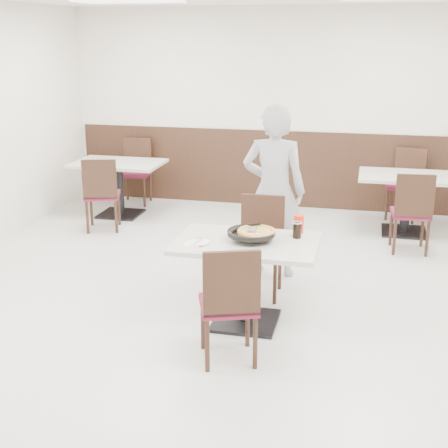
% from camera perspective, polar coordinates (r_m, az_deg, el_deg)
% --- Properties ---
extents(floor, '(7.00, 7.00, 0.00)m').
position_cam_1_polar(floor, '(6.00, -0.41, -6.79)').
color(floor, '#BABAB5').
rests_on(floor, ground).
extents(wall_back, '(6.00, 0.04, 2.80)m').
position_cam_1_polar(wall_back, '(8.99, 4.88, 10.40)').
color(wall_back, beige).
rests_on(wall_back, floor).
extents(wainscot_back, '(5.90, 0.03, 1.10)m').
position_cam_1_polar(wainscot_back, '(9.11, 4.73, 5.07)').
color(wainscot_back, black).
rests_on(wainscot_back, floor).
extents(fluo_panel_c, '(1.20, 0.60, 0.02)m').
position_cam_1_polar(fluo_panel_c, '(7.67, -8.70, 19.49)').
color(fluo_panel_c, white).
rests_on(fluo_panel_c, ceiling).
extents(main_table, '(1.24, 0.86, 0.75)m').
position_cam_1_polar(main_table, '(5.38, 2.03, -5.37)').
color(main_table, beige).
rests_on(main_table, floor).
extents(chair_near, '(0.54, 0.54, 0.95)m').
position_cam_1_polar(chair_near, '(4.76, 0.40, -7.14)').
color(chair_near, black).
rests_on(chair_near, floor).
extents(chair_far, '(0.43, 0.43, 0.95)m').
position_cam_1_polar(chair_far, '(5.92, 3.24, -2.23)').
color(chair_far, black).
rests_on(chair_far, floor).
extents(trivet, '(0.13, 0.13, 0.04)m').
position_cam_1_polar(trivet, '(5.26, 2.97, -1.32)').
color(trivet, black).
rests_on(trivet, main_table).
extents(pizza_pan, '(0.36, 0.36, 0.01)m').
position_cam_1_polar(pizza_pan, '(5.25, 2.51, -1.09)').
color(pizza_pan, black).
rests_on(pizza_pan, trivet).
extents(pizza, '(0.33, 0.33, 0.02)m').
position_cam_1_polar(pizza, '(5.25, 3.01, -0.88)').
color(pizza, tan).
rests_on(pizza, pizza_pan).
extents(pizza_server, '(0.09, 0.11, 0.00)m').
position_cam_1_polar(pizza_server, '(5.25, 2.61, -0.49)').
color(pizza_server, white).
rests_on(pizza_server, pizza).
extents(napkin, '(0.16, 0.16, 0.00)m').
position_cam_1_polar(napkin, '(5.18, -2.83, -1.80)').
color(napkin, white).
rests_on(napkin, main_table).
extents(side_plate, '(0.17, 0.17, 0.01)m').
position_cam_1_polar(side_plate, '(5.19, -2.24, -1.70)').
color(side_plate, white).
rests_on(side_plate, napkin).
extents(fork, '(0.06, 0.18, 0.00)m').
position_cam_1_polar(fork, '(5.20, -2.33, -1.56)').
color(fork, white).
rests_on(fork, side_plate).
extents(cola_glass, '(0.08, 0.08, 0.13)m').
position_cam_1_polar(cola_glass, '(5.35, 6.69, -0.60)').
color(cola_glass, black).
rests_on(cola_glass, main_table).
extents(red_cup, '(0.09, 0.09, 0.16)m').
position_cam_1_polar(red_cup, '(5.48, 6.84, -0.01)').
color(red_cup, red).
rests_on(red_cup, main_table).
extents(diner_person, '(0.65, 0.43, 1.77)m').
position_cam_1_polar(diner_person, '(6.37, 4.58, 3.00)').
color(diner_person, '#ADADB2').
rests_on(diner_person, floor).
extents(bg_table_left, '(1.25, 0.88, 0.75)m').
position_cam_1_polar(bg_table_left, '(8.73, -9.55, 3.19)').
color(bg_table_left, beige).
rests_on(bg_table_left, floor).
extents(bg_chair_left_near, '(0.52, 0.52, 0.95)m').
position_cam_1_polar(bg_chair_left_near, '(8.09, -11.06, 2.76)').
color(bg_chair_left_near, black).
rests_on(bg_chair_left_near, floor).
extents(bg_chair_left_far, '(0.46, 0.46, 0.95)m').
position_cam_1_polar(bg_chair_left_far, '(9.29, -8.15, 4.72)').
color(bg_chair_left_far, black).
rests_on(bg_chair_left_far, floor).
extents(bg_table_right, '(1.27, 0.91, 0.75)m').
position_cam_1_polar(bg_table_right, '(8.15, 16.31, 1.75)').
color(bg_table_right, beige).
rests_on(bg_table_right, floor).
extents(bg_chair_right_near, '(0.45, 0.45, 0.95)m').
position_cam_1_polar(bg_chair_right_near, '(7.45, 16.70, 1.12)').
color(bg_chair_right_near, black).
rests_on(bg_chair_right_near, floor).
extents(bg_chair_right_far, '(0.53, 0.53, 0.95)m').
position_cam_1_polar(bg_chair_right_far, '(8.75, 16.24, 3.45)').
color(bg_chair_right_far, black).
rests_on(bg_chair_right_far, floor).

